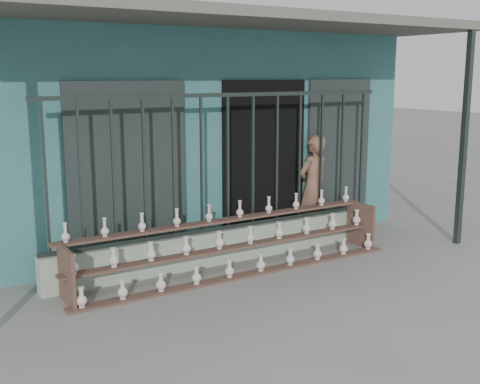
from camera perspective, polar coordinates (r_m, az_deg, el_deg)
ground at (r=7.15m, az=4.29°, el=-9.22°), size 60.00×60.00×0.00m
workshop_building at (r=10.46m, az=-9.41°, el=6.25°), size 7.40×6.60×3.21m
parapet_wall at (r=8.11m, az=-1.12°, el=-5.03°), size 5.00×0.20×0.45m
security_fence at (r=7.87m, az=-1.15°, el=2.85°), size 5.00×0.04×1.80m
shelf_rack at (r=7.67m, az=-0.43°, el=-4.97°), size 4.50×0.68×0.85m
elderly_woman at (r=9.19m, az=6.94°, el=0.47°), size 0.64×0.48×1.59m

